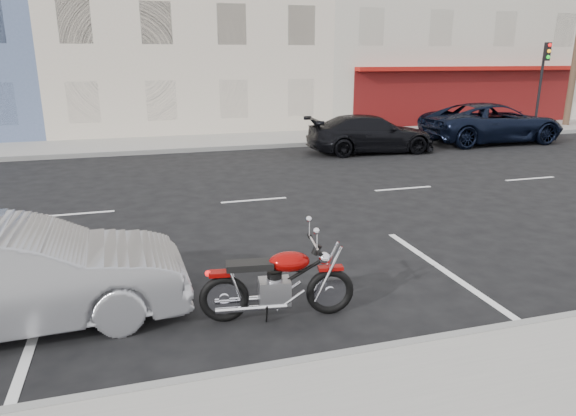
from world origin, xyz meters
The scene contains 12 objects.
ground centered at (0.00, 0.00, 0.00)m, with size 120.00×120.00×0.00m, color black.
sidewalk_far centered at (-5.00, 8.70, 0.07)m, with size 80.00×3.40×0.15m, color gray.
curb_near centered at (-5.00, -7.00, 0.08)m, with size 80.00×0.12×0.16m, color gray.
curb_far centered at (-5.00, 7.00, 0.08)m, with size 80.00×0.12×0.16m, color gray.
bldg_cream centered at (-2.00, 16.30, 5.75)m, with size 12.00×12.00×11.50m, color beige.
bldg_corner centered at (11.00, 16.30, 6.25)m, with size 14.00×12.00×12.50m, color beige.
traffic_light centered at (13.50, 8.33, 2.56)m, with size 0.26×0.30×3.80m.
fire_hydrant centered at (12.00, 8.50, 0.53)m, with size 0.20×0.20×0.72m.
motorcycle centered at (-2.26, -5.84, 0.47)m, with size 2.03×0.68×1.02m.
sedan_silver centered at (-6.18, -5.04, 0.69)m, with size 1.46×4.19×1.38m, color #93949A.
suv_far centered at (9.11, 5.85, 0.78)m, with size 2.60×5.64×1.57m, color black.
car_far centered at (3.47, 5.16, 0.67)m, with size 1.87×4.61×1.34m, color black.
Camera 1 is at (-4.58, -11.63, 3.30)m, focal length 32.00 mm.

